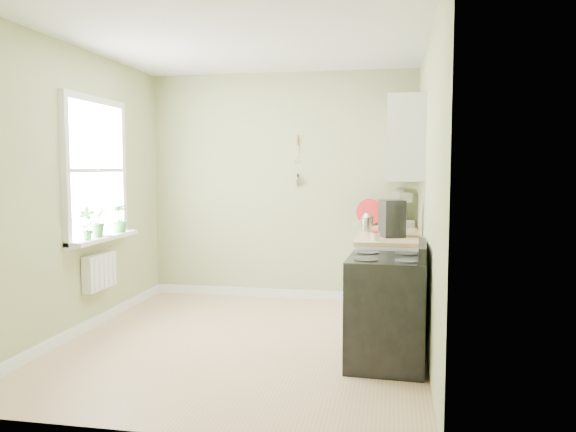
% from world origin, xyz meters
% --- Properties ---
extents(floor, '(3.20, 3.60, 0.02)m').
position_xyz_m(floor, '(0.00, 0.00, -0.01)').
color(floor, tan).
rests_on(floor, ground).
extents(ceiling, '(3.20, 3.60, 0.02)m').
position_xyz_m(ceiling, '(0.00, 0.00, 2.71)').
color(ceiling, white).
rests_on(ceiling, wall_back).
extents(wall_back, '(3.20, 0.02, 2.70)m').
position_xyz_m(wall_back, '(0.00, 1.81, 1.35)').
color(wall_back, tan).
rests_on(wall_back, floor).
extents(wall_left, '(0.02, 3.60, 2.70)m').
position_xyz_m(wall_left, '(-1.61, 0.00, 1.35)').
color(wall_left, tan).
rests_on(wall_left, floor).
extents(wall_right, '(0.02, 3.60, 2.70)m').
position_xyz_m(wall_right, '(1.61, 0.00, 1.35)').
color(wall_right, tan).
rests_on(wall_right, floor).
extents(base_cabinets, '(0.60, 1.60, 0.87)m').
position_xyz_m(base_cabinets, '(1.30, 1.00, 0.43)').
color(base_cabinets, white).
rests_on(base_cabinets, floor).
extents(countertop, '(0.64, 1.60, 0.04)m').
position_xyz_m(countertop, '(1.29, 1.00, 0.89)').
color(countertop, '#E2BB8A').
rests_on(countertop, base_cabinets).
extents(upper_cabinets, '(0.35, 1.40, 0.80)m').
position_xyz_m(upper_cabinets, '(1.43, 1.10, 1.85)').
color(upper_cabinets, white).
rests_on(upper_cabinets, wall_right).
extents(window, '(0.06, 1.14, 1.44)m').
position_xyz_m(window, '(-1.58, 0.30, 1.55)').
color(window, white).
rests_on(window, wall_left).
extents(window_sill, '(0.18, 1.14, 0.04)m').
position_xyz_m(window_sill, '(-1.51, 0.30, 0.88)').
color(window_sill, white).
rests_on(window_sill, wall_left).
extents(radiator, '(0.12, 0.50, 0.35)m').
position_xyz_m(radiator, '(-1.54, 0.25, 0.55)').
color(radiator, white).
rests_on(radiator, wall_left).
extents(wall_utensils, '(0.02, 0.14, 0.58)m').
position_xyz_m(wall_utensils, '(0.20, 1.78, 1.56)').
color(wall_utensils, '#E2BB8A').
rests_on(wall_utensils, wall_back).
extents(stove, '(0.66, 0.74, 0.99)m').
position_xyz_m(stove, '(1.28, -0.34, 0.44)').
color(stove, black).
rests_on(stove, floor).
extents(stand_mixer, '(0.33, 0.40, 0.43)m').
position_xyz_m(stand_mixer, '(1.39, 1.64, 1.09)').
color(stand_mixer, '#B2B2B7').
rests_on(stand_mixer, countertop).
extents(kettle, '(0.19, 0.11, 0.19)m').
position_xyz_m(kettle, '(1.05, 1.08, 1.01)').
color(kettle, silver).
rests_on(kettle, countertop).
extents(coffee_maker, '(0.27, 0.28, 0.36)m').
position_xyz_m(coffee_maker, '(1.31, 0.65, 1.08)').
color(coffee_maker, black).
rests_on(coffee_maker, countertop).
extents(red_tray, '(0.31, 0.14, 0.31)m').
position_xyz_m(red_tray, '(1.05, 1.72, 1.06)').
color(red_tray, '#AD191B').
rests_on(red_tray, countertop).
extents(jar, '(0.08, 0.08, 0.09)m').
position_xyz_m(jar, '(1.16, 0.33, 0.96)').
color(jar, beige).
rests_on(jar, countertop).
extents(plant_a, '(0.20, 0.17, 0.32)m').
position_xyz_m(plant_a, '(-1.50, -0.03, 1.06)').
color(plant_a, '#30712E').
rests_on(plant_a, window_sill).
extents(plant_b, '(0.16, 0.19, 0.31)m').
position_xyz_m(plant_b, '(-1.50, 0.18, 1.06)').
color(plant_b, '#30712E').
rests_on(plant_b, window_sill).
extents(plant_c, '(0.22, 0.22, 0.29)m').
position_xyz_m(plant_c, '(-1.50, 0.61, 1.05)').
color(plant_c, '#30712E').
rests_on(plant_c, window_sill).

